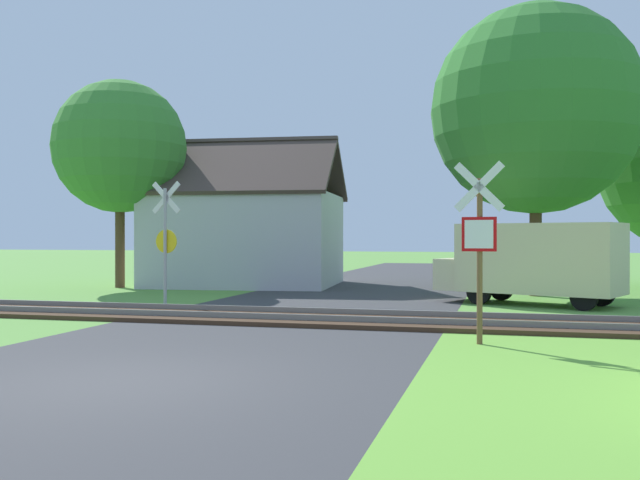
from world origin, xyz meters
name	(u,v)px	position (x,y,z in m)	size (l,w,h in m)	color
ground_plane	(124,383)	(0.00, 0.00, 0.00)	(160.00, 160.00, 0.00)	#5B933D
road_asphalt	(191,357)	(0.00, 2.00, 0.00)	(7.16, 80.00, 0.01)	#38383A
rail_track	(287,318)	(0.00, 7.07, 0.06)	(60.00, 2.60, 0.22)	#422D1E
stop_sign_near	(479,241)	(4.31, 4.46, 1.81)	(0.87, 0.18, 3.19)	brown
crossing_sign_far	(166,236)	(-4.10, 9.25, 1.89)	(0.88, 0.17, 3.37)	#9E9EA5
house	(247,235)	(-4.96, 17.80, 1.93)	(7.64, 6.69, 5.71)	#B7B7BC
tree_left	(120,147)	(-9.02, 15.31, 5.19)	(4.88, 4.88, 7.64)	#513823
tree_right	(536,110)	(5.67, 15.36, 5.90)	(6.62, 6.62, 9.22)	#513823
mail_truck	(533,260)	(5.50, 12.23, 1.24)	(5.24, 3.59, 2.24)	beige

